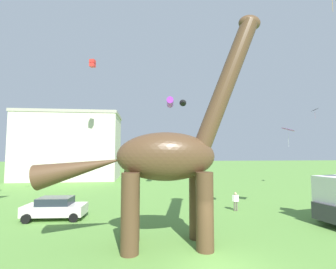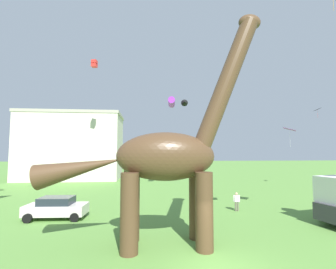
{
  "view_description": "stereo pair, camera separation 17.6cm",
  "coord_description": "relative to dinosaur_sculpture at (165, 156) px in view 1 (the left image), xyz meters",
  "views": [
    {
      "loc": [
        -3.12,
        -9.57,
        4.78
      ],
      "look_at": [
        -1.61,
        4.59,
        5.86
      ],
      "focal_mm": 25.14,
      "sensor_mm": 36.0,
      "label": 1
    },
    {
      "loc": [
        -2.94,
        -9.59,
        4.78
      ],
      "look_at": [
        -1.61,
        4.59,
        5.86
      ],
      "focal_mm": 25.14,
      "sensor_mm": 36.0,
      "label": 2
    }
  ],
  "objects": [
    {
      "name": "person_near_flyer",
      "position": [
        6.43,
        6.54,
        -3.66
      ],
      "size": [
        0.56,
        0.25,
        1.5
      ],
      "rotation": [
        0.0,
        0.0,
        1.38
      ],
      "color": "#6B6056",
      "rests_on": "ground_plane"
    },
    {
      "name": "kite_far_right",
      "position": [
        -8.12,
        19.75,
        12.34
      ],
      "size": [
        0.81,
        0.81,
        0.97
      ],
      "color": "red"
    },
    {
      "name": "kite_mid_center",
      "position": [
        21.46,
        16.17,
        5.84
      ],
      "size": [
        0.83,
        1.07,
        1.29
      ],
      "color": "black"
    },
    {
      "name": "kite_high_right",
      "position": [
        10.52,
        5.41,
        2.05
      ],
      "size": [
        1.46,
        1.54,
        1.58
      ],
      "color": "purple"
    },
    {
      "name": "kite_trailing",
      "position": [
        2.71,
        17.94,
        6.79
      ],
      "size": [
        2.83,
        3.21,
        0.92
      ],
      "color": "purple"
    },
    {
      "name": "dinosaur_sculpture",
      "position": [
        0.0,
        0.0,
        0.0
      ],
      "size": [
        12.08,
        2.56,
        12.63
      ],
      "rotation": [
        0.0,
        0.0,
        0.59
      ],
      "color": "#513823",
      "rests_on": "ground_plane"
    },
    {
      "name": "parked_sedan_left",
      "position": [
        -7.41,
        5.6,
        -3.76
      ],
      "size": [
        4.29,
        2.03,
        1.55
      ],
      "rotation": [
        0.0,
        0.0,
        -0.05
      ],
      "color": "silver",
      "rests_on": "ground_plane"
    },
    {
      "name": "background_building_block",
      "position": [
        -14.14,
        31.63,
        1.35
      ],
      "size": [
        17.15,
        9.63,
        11.81
      ],
      "color": "beige",
      "rests_on": "ground_plane"
    }
  ]
}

